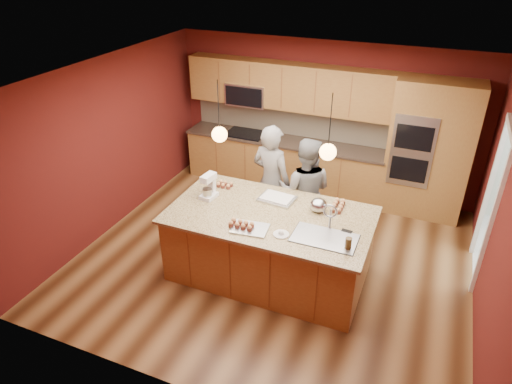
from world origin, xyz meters
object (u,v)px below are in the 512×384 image
at_px(island, 271,244).
at_px(person_right, 305,191).
at_px(mixing_bowl, 318,205).
at_px(stand_mixer, 209,188).
at_px(person_left, 271,181).

distance_m(island, person_right, 1.07).
height_order(person_right, mixing_bowl, person_right).
relative_size(stand_mixer, mixing_bowl, 1.53).
xyz_separation_m(person_right, mixing_bowl, (0.39, -0.70, 0.23)).
bearing_deg(person_left, person_right, -166.25).
height_order(island, person_left, person_left).
height_order(island, person_right, person_right).
distance_m(person_right, stand_mixer, 1.48).
height_order(person_left, person_right, person_left).
height_order(person_left, stand_mixer, person_left).
xyz_separation_m(island, stand_mixer, (-0.96, 0.09, 0.64)).
bearing_deg(person_right, stand_mixer, 30.89).
distance_m(island, mixing_bowl, 0.85).
bearing_deg(mixing_bowl, island, -150.62).
bearing_deg(stand_mixer, island, 1.97).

